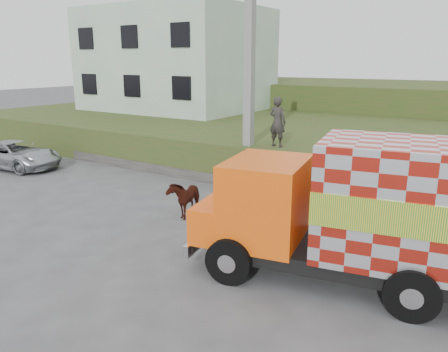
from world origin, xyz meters
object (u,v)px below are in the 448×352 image
Objects in this scene: cow at (185,197)px; pedestrian at (278,122)px; utility_pole at (249,72)px; suv at (15,155)px; cargo_truck at (378,214)px.

pedestrian reaches higher than cow.
suv is (-9.69, -3.12, -3.49)m from utility_pole.
pedestrian is (10.65, 3.50, 1.80)m from suv.
cargo_truck is at bearing -106.98° from suv.
utility_pole is 10.76m from suv.
pedestrian is at bearing 21.38° from utility_pole.
cargo_truck is 5.30× the size of cow.
pedestrian is (-4.90, 5.43, 0.82)m from cargo_truck.
utility_pole is at bearing 78.26° from cow.
suv is 2.38× the size of pedestrian.
utility_pole reaches higher than cargo_truck.
cow is 0.32× the size of suv.
cargo_truck reaches higher than suv.
cargo_truck is at bearing 139.38° from pedestrian.
pedestrian reaches higher than suv.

